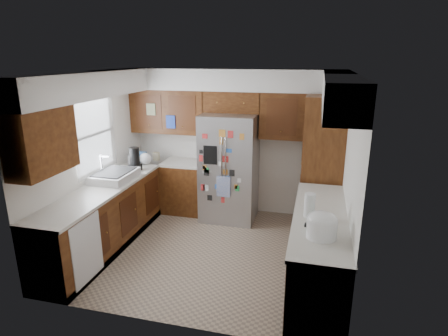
{
  "coord_description": "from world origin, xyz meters",
  "views": [
    {
      "loc": [
        1.39,
        -4.65,
        2.7
      ],
      "look_at": [
        0.12,
        0.35,
        1.15
      ],
      "focal_mm": 30.0,
      "sensor_mm": 36.0,
      "label": 1
    }
  ],
  "objects": [
    {
      "name": "left_counter_clutter",
      "position": [
        -1.45,
        0.82,
        1.05
      ],
      "size": [
        0.34,
        0.95,
        0.38
      ],
      "color": "black",
      "rests_on": "left_counter_run"
    },
    {
      "name": "right_counter_run",
      "position": [
        1.5,
        -0.47,
        0.42
      ],
      "size": [
        0.63,
        2.25,
        0.92
      ],
      "color": "#3B1B0B",
      "rests_on": "ground"
    },
    {
      "name": "sink_assembly",
      "position": [
        -1.5,
        0.1,
        0.99
      ],
      "size": [
        0.52,
        0.7,
        0.37
      ],
      "color": "silver",
      "rests_on": "left_counter_run"
    },
    {
      "name": "bridge_cabinet",
      "position": [
        0.0,
        1.43,
        1.98
      ],
      "size": [
        0.96,
        0.34,
        0.35
      ],
      "primitive_type": "cube",
      "color": "#3B1B0B",
      "rests_on": "fridge"
    },
    {
      "name": "left_counter_run",
      "position": [
        -1.36,
        0.03,
        0.43
      ],
      "size": [
        1.36,
        3.2,
        0.92
      ],
      "color": "#3B1B0B",
      "rests_on": "ground"
    },
    {
      "name": "room_shell",
      "position": [
        -0.11,
        0.36,
        1.82
      ],
      "size": [
        3.64,
        3.24,
        2.52
      ],
      "color": "white",
      "rests_on": "ground"
    },
    {
      "name": "rice_cooker",
      "position": [
        1.5,
        -1.05,
        1.06
      ],
      "size": [
        0.32,
        0.31,
        0.27
      ],
      "color": "white",
      "rests_on": "right_counter_run"
    },
    {
      "name": "floor",
      "position": [
        0.0,
        0.0,
        0.0
      ],
      "size": [
        3.6,
        3.6,
        0.0
      ],
      "primitive_type": "plane",
      "color": "tan",
      "rests_on": "ground"
    },
    {
      "name": "paper_towel",
      "position": [
        1.36,
        -0.55,
        1.06
      ],
      "size": [
        0.12,
        0.12,
        0.28
      ],
      "primitive_type": "cylinder",
      "color": "white",
      "rests_on": "right_counter_run"
    },
    {
      "name": "pantry",
      "position": [
        1.5,
        1.15,
        1.07
      ],
      "size": [
        0.6,
        0.9,
        2.15
      ],
      "primitive_type": "cube",
      "color": "#3B1B0B",
      "rests_on": "ground"
    },
    {
      "name": "fridge",
      "position": [
        -0.0,
        1.2,
        0.9
      ],
      "size": [
        0.9,
        0.79,
        1.8
      ],
      "color": "#9B9BA0",
      "rests_on": "ground"
    },
    {
      "name": "fridge_top_items",
      "position": [
        -0.08,
        1.42,
        2.28
      ],
      "size": [
        0.54,
        0.3,
        0.29
      ],
      "color": "#1125A0",
      "rests_on": "bridge_cabinet"
    }
  ]
}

